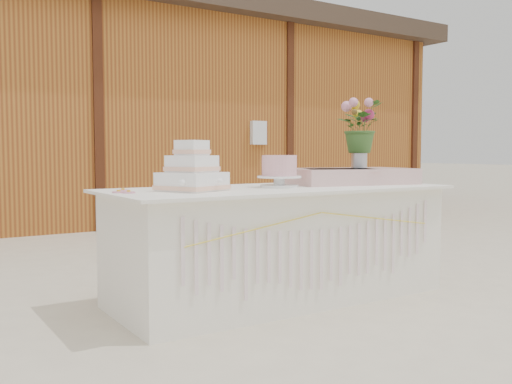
# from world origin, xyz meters

# --- Properties ---
(ground) EXTENTS (80.00, 80.00, 0.00)m
(ground) POSITION_xyz_m (0.00, 0.00, 0.00)
(ground) COLOR beige
(ground) RESTS_ON ground
(barn) EXTENTS (12.60, 4.60, 3.30)m
(barn) POSITION_xyz_m (-0.01, 5.99, 1.68)
(barn) COLOR #9F6121
(barn) RESTS_ON ground
(cake_table) EXTENTS (2.40, 1.00, 0.77)m
(cake_table) POSITION_xyz_m (0.00, -0.00, 0.39)
(cake_table) COLOR white
(cake_table) RESTS_ON ground
(wedding_cake) EXTENTS (0.46, 0.46, 0.32)m
(wedding_cake) POSITION_xyz_m (-0.67, 0.00, 0.88)
(wedding_cake) COLOR white
(wedding_cake) RESTS_ON cake_table
(pink_cake_stand) EXTENTS (0.31, 0.31, 0.22)m
(pink_cake_stand) POSITION_xyz_m (0.00, 0.01, 0.89)
(pink_cake_stand) COLOR white
(pink_cake_stand) RESTS_ON cake_table
(satin_runner) EXTENTS (1.02, 0.70, 0.12)m
(satin_runner) POSITION_xyz_m (0.70, 0.07, 0.83)
(satin_runner) COLOR beige
(satin_runner) RESTS_ON cake_table
(flower_vase) EXTENTS (0.12, 0.12, 0.17)m
(flower_vase) POSITION_xyz_m (0.82, 0.10, 0.97)
(flower_vase) COLOR silver
(flower_vase) RESTS_ON satin_runner
(bouquet) EXTENTS (0.46, 0.43, 0.40)m
(bouquet) POSITION_xyz_m (0.82, 0.10, 1.25)
(bouquet) COLOR #355E25
(bouquet) RESTS_ON flower_vase
(loose_flowers) EXTENTS (0.23, 0.40, 0.02)m
(loose_flowers) POSITION_xyz_m (-1.04, 0.08, 0.78)
(loose_flowers) COLOR pink
(loose_flowers) RESTS_ON cake_table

